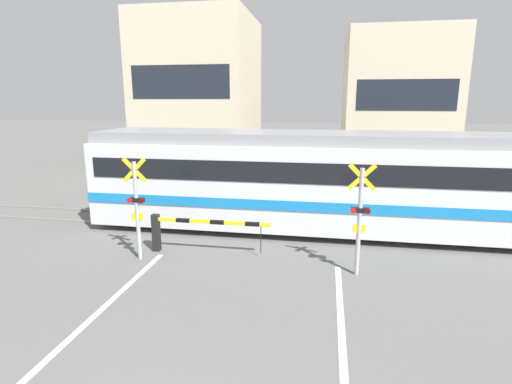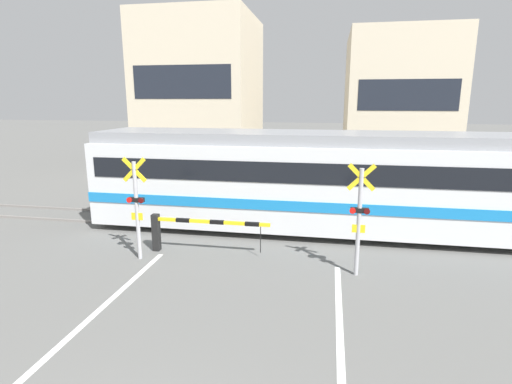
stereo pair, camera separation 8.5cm
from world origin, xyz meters
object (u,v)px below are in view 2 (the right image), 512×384
object	(u,v)px
crossing_barrier_near	(183,228)
crossing_barrier_far	(321,189)
commuter_train	(311,179)
crossing_signal_left	(137,204)
crossing_signal_right	(359,215)
pedestrian	(280,170)

from	to	relation	value
crossing_barrier_near	crossing_barrier_far	world-z (taller)	same
commuter_train	crossing_barrier_near	world-z (taller)	commuter_train
commuter_train	crossing_signal_left	xyz separation A→B (m)	(-4.54, -3.54, -0.20)
crossing_barrier_near	crossing_signal_right	world-z (taller)	crossing_signal_right
crossing_barrier_far	pedestrian	size ratio (longest dim) A/B	2.04
crossing_barrier_far	crossing_signal_left	bearing A→B (deg)	-126.53
commuter_train	crossing_barrier_near	size ratio (longest dim) A/B	4.21
crossing_barrier_far	crossing_barrier_near	bearing A→B (deg)	-122.98
crossing_barrier_near	pedestrian	distance (m)	9.22
commuter_train	crossing_signal_right	bearing A→B (deg)	-69.05
commuter_train	crossing_barrier_far	size ratio (longest dim) A/B	4.21
commuter_train	crossing_signal_left	distance (m)	5.76
commuter_train	pedestrian	xyz separation A→B (m)	(-1.81, 6.21, -0.79)
crossing_signal_right	pedestrian	world-z (taller)	crossing_signal_right
crossing_barrier_far	pedestrian	distance (m)	3.84
crossing_barrier_near	commuter_train	bearing A→B (deg)	39.19
crossing_signal_left	pedestrian	xyz separation A→B (m)	(2.74, 9.75, -0.59)
commuter_train	crossing_barrier_near	xyz separation A→B (m)	(-3.50, -2.85, -1.02)
crossing_barrier_far	commuter_train	bearing A→B (deg)	-95.83
crossing_signal_right	crossing_barrier_far	bearing A→B (deg)	99.08
crossing_barrier_near	crossing_signal_right	bearing A→B (deg)	-8.04
crossing_barrier_far	crossing_signal_right	distance (m)	6.68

